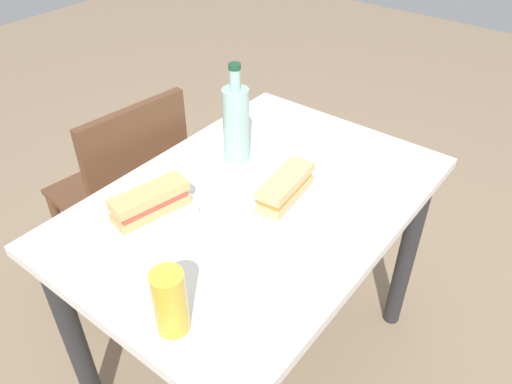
% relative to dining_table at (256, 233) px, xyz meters
% --- Properties ---
extents(ground_plane, '(8.00, 8.00, 0.00)m').
position_rel_dining_table_xyz_m(ground_plane, '(0.00, 0.00, -0.61)').
color(ground_plane, '#8C755B').
extents(dining_table, '(1.05, 0.73, 0.74)m').
position_rel_dining_table_xyz_m(dining_table, '(0.00, 0.00, 0.00)').
color(dining_table, silver).
rests_on(dining_table, ground).
extents(chair_far, '(0.44, 0.44, 0.87)m').
position_rel_dining_table_xyz_m(chair_far, '(-0.01, 0.56, -0.11)').
color(chair_far, brown).
rests_on(chair_far, ground).
extents(plate_near, '(0.24, 0.24, 0.01)m').
position_rel_dining_table_xyz_m(plate_near, '(0.04, -0.07, 0.14)').
color(plate_near, white).
rests_on(plate_near, dining_table).
extents(baguette_sandwich_near, '(0.20, 0.09, 0.07)m').
position_rel_dining_table_xyz_m(baguette_sandwich_near, '(0.04, -0.07, 0.18)').
color(baguette_sandwich_near, '#DBB77A').
rests_on(baguette_sandwich_near, plate_near).
extents(knife_near, '(0.18, 0.06, 0.01)m').
position_rel_dining_table_xyz_m(knife_near, '(0.02, -0.02, 0.15)').
color(knife_near, silver).
rests_on(knife_near, plate_near).
extents(plate_far, '(0.24, 0.24, 0.01)m').
position_rel_dining_table_xyz_m(plate_far, '(-0.23, 0.16, 0.14)').
color(plate_far, white).
rests_on(plate_far, dining_table).
extents(baguette_sandwich_far, '(0.21, 0.11, 0.07)m').
position_rel_dining_table_xyz_m(baguette_sandwich_far, '(-0.23, 0.16, 0.18)').
color(baguette_sandwich_far, tan).
rests_on(baguette_sandwich_far, plate_far).
extents(knife_far, '(0.18, 0.02, 0.01)m').
position_rel_dining_table_xyz_m(knife_far, '(-0.23, 0.22, 0.15)').
color(knife_far, silver).
rests_on(knife_far, plate_far).
extents(water_bottle, '(0.08, 0.08, 0.30)m').
position_rel_dining_table_xyz_m(water_bottle, '(0.12, 0.17, 0.25)').
color(water_bottle, '#99C6B7').
rests_on(water_bottle, dining_table).
extents(beer_glass, '(0.07, 0.07, 0.15)m').
position_rel_dining_table_xyz_m(beer_glass, '(-0.44, -0.13, 0.20)').
color(beer_glass, gold).
rests_on(beer_glass, dining_table).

